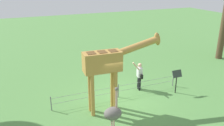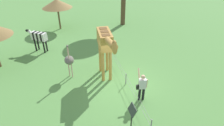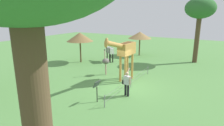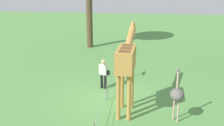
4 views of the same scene
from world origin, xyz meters
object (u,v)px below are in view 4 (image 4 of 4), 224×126
(giraffe, at_px, (127,60))
(ostrich, at_px, (177,95))
(visitor, at_px, (104,72))
(info_sign, at_px, (127,63))

(giraffe, distance_m, ostrich, 2.51)
(visitor, bearing_deg, giraffe, -150.43)
(giraffe, height_order, info_sign, giraffe)
(ostrich, distance_m, info_sign, 5.28)
(visitor, height_order, info_sign, visitor)
(info_sign, bearing_deg, giraffe, -176.98)
(ostrich, height_order, info_sign, ostrich)
(visitor, relative_size, ostrich, 0.77)
(giraffe, distance_m, info_sign, 4.28)
(visitor, bearing_deg, ostrich, -131.68)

